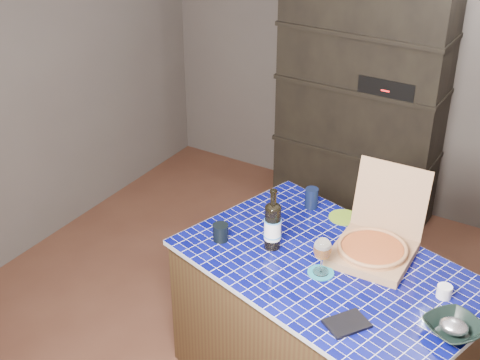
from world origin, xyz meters
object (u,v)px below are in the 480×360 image
Objects in this scene: mead_bottle at (273,225)px; pizza_box at (374,245)px; dvd_case at (347,324)px; bowl at (453,328)px; kitchen_island at (326,330)px; wine_glass at (322,249)px.

pizza_box is at bearing 23.38° from mead_bottle.
mead_bottle is 1.84× the size of dvd_case.
dvd_case is at bearing -155.51° from bowl.
kitchen_island is 3.57× the size of pizza_box.
pizza_box is 2.57× the size of dvd_case.
kitchen_island is at bearing -127.03° from pizza_box.
kitchen_island is 0.59m from dvd_case.
pizza_box reaches higher than mead_bottle.
pizza_box is 1.40× the size of mead_bottle.
dvd_case is (0.57, -0.35, -0.13)m from mead_bottle.
kitchen_island is 8.55× the size of wine_glass.
bowl is (0.51, -0.37, -0.03)m from pizza_box.
wine_glass reaches higher than kitchen_island.
pizza_box reaches higher than wine_glass.
dvd_case is 0.45m from bowl.
mead_bottle reaches higher than wine_glass.
mead_bottle reaches higher than bowl.
mead_bottle is (-0.47, -0.20, 0.07)m from pizza_box.
wine_glass is at bearing -12.93° from mead_bottle.
kitchen_island is 4.99× the size of mead_bottle.
mead_bottle is at bearing -178.94° from dvd_case.
wine_glass is 1.08× the size of dvd_case.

